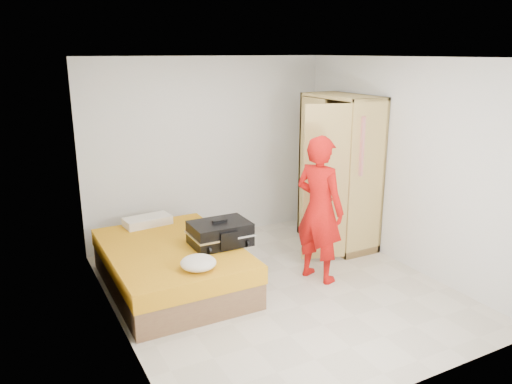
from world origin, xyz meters
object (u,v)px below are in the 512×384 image
wardrobe (338,176)px  person (319,209)px  suitcase (220,233)px  round_cushion (198,263)px  bed (172,266)px

wardrobe → person: 1.21m
suitcase → round_cushion: 0.72m
wardrobe → round_cushion: bearing=-159.1°
person → suitcase: size_ratio=2.55×
wardrobe → round_cushion: wardrobe is taller
bed → person: 1.84m
suitcase → round_cushion: suitcase is taller
wardrobe → suitcase: wardrobe is taller
person → bed: bearing=49.6°
person → suitcase: (-1.10, 0.41, -0.24)m
person → round_cushion: bearing=74.7°
person → suitcase: bearing=49.9°
person → round_cushion: (-1.58, -0.12, -0.30)m
person → round_cushion: person is taller
suitcase → round_cushion: (-0.48, -0.53, -0.06)m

